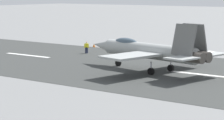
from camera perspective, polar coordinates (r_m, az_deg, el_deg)
name	(u,v)px	position (r m, az deg, el deg)	size (l,w,h in m)	color
ground_plane	(198,74)	(52.14, 10.18, -1.67)	(400.00, 400.00, 0.00)	slate
runway_strip	(199,74)	(52.14, 10.20, -1.66)	(240.00, 26.00, 0.02)	#353836
fighter_jet	(150,50)	(53.04, 4.50, 1.15)	(17.64, 14.26, 5.53)	#9FA4A2
crew_person	(87,47)	(68.29, -3.03, 1.50)	(0.58, 0.49, 1.70)	#1E2338
marker_cone_mid	(152,50)	(69.81, 4.72, 1.15)	(0.44, 0.44, 0.55)	orange
marker_cone_far	(94,45)	(75.79, -2.14, 1.73)	(0.44, 0.44, 0.55)	orange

